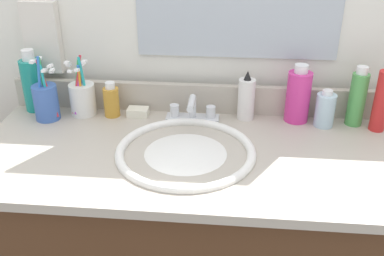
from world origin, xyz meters
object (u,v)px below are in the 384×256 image
Objects in this scene: bottle_gel_clear at (325,110)px; bottle_mouthwash_teal at (33,84)px; bottle_toner_green at (357,98)px; cup_blue_plastic at (46,101)px; faucet at (192,113)px; bottle_oil_amber at (111,101)px; hand_towel at (43,37)px; soap_bar at (138,112)px; bottle_soap_pink at (298,96)px; bottle_lotion_white at (246,98)px; bottle_spray_red at (382,100)px; cup_white_ceramic at (82,98)px.

bottle_mouthwash_teal is at bearing 177.95° from bottle_gel_clear.
bottle_toner_green is 0.90× the size of cup_blue_plastic.
faucet is 0.25m from bottle_oil_amber.
hand_towel is 0.37m from soap_bar.
bottle_oil_amber is at bearing -179.15° from bottle_toner_green.
bottle_oil_amber is 0.61× the size of bottle_toner_green.
bottle_mouthwash_teal is 0.09m from cup_blue_plastic.
bottle_soap_pink is 0.49m from soap_bar.
bottle_lotion_white is 0.78× the size of bottle_mouthwash_teal.
bottle_lotion_white is at bearing 173.80° from bottle_spray_red.
soap_bar is (0.30, -0.07, -0.21)m from hand_towel.
bottle_lotion_white is 0.32m from bottle_toner_green.
bottle_oil_amber is (0.22, -0.08, -0.17)m from hand_towel.
bottle_mouthwash_teal reaches higher than cup_white_ceramic.
faucet is 0.34m from cup_white_ceramic.
bottle_toner_green is at bearing 0.49° from cup_white_ceramic.
cup_blue_plastic is (0.03, -0.12, -0.16)m from hand_towel.
bottle_mouthwash_teal is 0.89m from bottle_gel_clear.
bottle_gel_clear is at bearing -168.11° from bottle_toner_green.
hand_towel is 0.20m from cup_blue_plastic.
cup_white_ceramic reaches higher than bottle_gel_clear.
hand_towel is at bearing 160.55° from bottle_oil_amber.
bottle_gel_clear is 0.57× the size of cup_blue_plastic.
cup_blue_plastic reaches higher than bottle_gel_clear.
bottle_toner_green is at bearing -4.07° from hand_towel.
cup_blue_plastic is (-0.92, -0.05, -0.02)m from bottle_toner_green.
cup_blue_plastic is (-0.60, -0.06, -0.01)m from bottle_lotion_white.
bottle_oil_amber reaches higher than faucet.
hand_towel is 1.12× the size of bottle_mouthwash_teal.
cup_white_ceramic is at bearing -178.64° from soap_bar.
bottle_toner_green is (0.98, -0.01, -0.00)m from bottle_mouthwash_teal.
faucet is at bearing -176.90° from bottle_toner_green.
hand_towel is 1.44× the size of bottle_lotion_white.
hand_towel reaches higher than cup_white_ceramic.
bottle_oil_amber is 0.73m from bottle_toner_green.
bottle_oil_amber is (-0.56, -0.02, -0.03)m from bottle_soap_pink.
bottle_oil_amber is 0.54× the size of bottle_spray_red.
bottle_toner_green reaches higher than faucet.
bottle_gel_clear is 0.16m from bottle_spray_red.
bottle_spray_red reaches higher than bottle_toner_green.
hand_towel is at bearing 175.80° from bottle_soap_pink.
bottle_oil_amber is at bearing 11.93° from cup_blue_plastic.
bottle_soap_pink reaches higher than soap_bar.
bottle_soap_pink reaches higher than faucet.
bottle_spray_red is 0.88m from cup_white_ceramic.
faucet is at bearing -3.18° from cup_white_ceramic.
bottle_spray_red is (0.54, -0.01, 0.07)m from faucet.
bottle_spray_red is (0.79, -0.02, 0.04)m from bottle_oil_amber.
bottle_spray_red is (0.06, -0.03, 0.01)m from bottle_toner_green.
faucet is 0.51m from bottle_mouthwash_teal.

